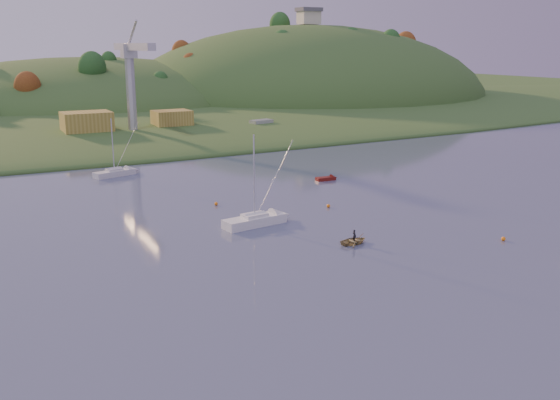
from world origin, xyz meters
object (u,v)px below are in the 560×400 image
sailboat_far (114,172)px  red_tender (329,178)px  sailboat_near (255,220)px  canoe (354,241)px

sailboat_far → red_tender: sailboat_far is taller
sailboat_near → sailboat_far: bearing=94.2°
canoe → sailboat_far: bearing=11.1°
canoe → sailboat_near: bearing=24.1°
canoe → red_tender: bearing=-33.3°
sailboat_near → sailboat_far: (-8.19, 39.15, -0.08)m
canoe → red_tender: red_tender is taller
sailboat_near → red_tender: bearing=31.0°
sailboat_near → sailboat_far: 40.00m
sailboat_far → canoe: bearing=-89.2°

